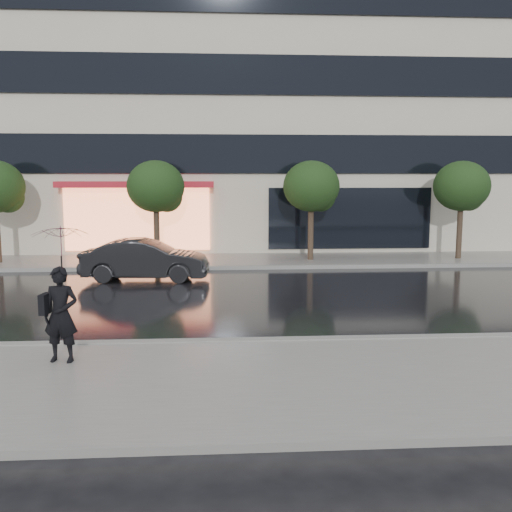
{
  "coord_description": "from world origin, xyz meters",
  "views": [
    {
      "loc": [
        -0.58,
        -12.11,
        3.39
      ],
      "look_at": [
        0.33,
        2.02,
        1.4
      ],
      "focal_mm": 40.0,
      "sensor_mm": 36.0,
      "label": 1
    }
  ],
  "objects": [
    {
      "name": "sidewalk_far",
      "position": [
        0.0,
        10.25,
        0.06
      ],
      "size": [
        60.0,
        3.5,
        0.12
      ],
      "primitive_type": "cube",
      "color": "slate",
      "rests_on": "ground"
    },
    {
      "name": "tree_mid_west",
      "position": [
        -2.94,
        10.03,
        2.92
      ],
      "size": [
        2.2,
        2.2,
        3.99
      ],
      "color": "#33261C",
      "rests_on": "ground"
    },
    {
      "name": "pedestrian_with_umbrella",
      "position": [
        -3.35,
        -2.13,
        1.73
      ],
      "size": [
        1.12,
        1.13,
        2.43
      ],
      "rotation": [
        0.0,
        0.0,
        -0.15
      ],
      "color": "black",
      "rests_on": "sidewalk_near"
    },
    {
      "name": "curb_far",
      "position": [
        0.0,
        8.5,
        0.07
      ],
      "size": [
        60.0,
        0.25,
        0.14
      ],
      "primitive_type": "cube",
      "color": "gray",
      "rests_on": "ground"
    },
    {
      "name": "office_building",
      "position": [
        -0.0,
        17.97,
        9.0
      ],
      "size": [
        30.0,
        12.76,
        18.0
      ],
      "color": "beige",
      "rests_on": "ground"
    },
    {
      "name": "parked_car",
      "position": [
        -3.01,
        6.53,
        0.67
      ],
      "size": [
        4.17,
        1.66,
        1.35
      ],
      "primitive_type": "imported",
      "rotation": [
        0.0,
        0.0,
        1.51
      ],
      "color": "black",
      "rests_on": "ground"
    },
    {
      "name": "sidewalk_near",
      "position": [
        0.0,
        -3.25,
        0.06
      ],
      "size": [
        60.0,
        4.5,
        0.12
      ],
      "primitive_type": "cube",
      "color": "slate",
      "rests_on": "ground"
    },
    {
      "name": "tree_mid_east",
      "position": [
        3.06,
        10.03,
        2.92
      ],
      "size": [
        2.2,
        2.2,
        3.99
      ],
      "color": "#33261C",
      "rests_on": "ground"
    },
    {
      "name": "ground",
      "position": [
        0.0,
        0.0,
        0.0
      ],
      "size": [
        120.0,
        120.0,
        0.0
      ],
      "primitive_type": "plane",
      "color": "black",
      "rests_on": "ground"
    },
    {
      "name": "tree_far_east",
      "position": [
        9.06,
        10.03,
        2.92
      ],
      "size": [
        2.2,
        2.2,
        3.99
      ],
      "color": "#33261C",
      "rests_on": "ground"
    },
    {
      "name": "curb_near",
      "position": [
        0.0,
        -1.0,
        0.07
      ],
      "size": [
        60.0,
        0.25,
        0.14
      ],
      "primitive_type": "cube",
      "color": "gray",
      "rests_on": "ground"
    }
  ]
}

